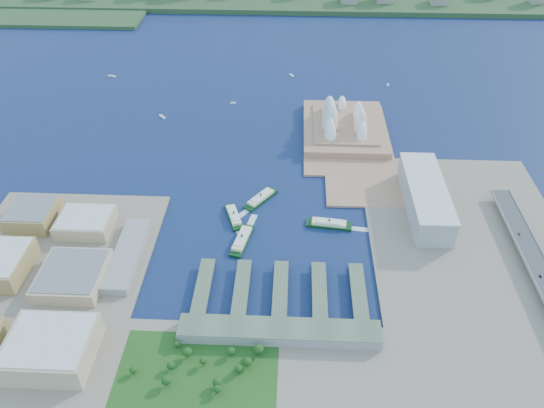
{
  "coord_description": "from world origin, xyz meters",
  "views": [
    {
      "loc": [
        23.15,
        -472.84,
        428.46
      ],
      "look_at": [
        -1.3,
        60.54,
        18.0
      ],
      "focal_mm": 35.0,
      "sensor_mm": 36.0,
      "label": 1
    }
  ],
  "objects_px": {
    "ferry_c": "(242,238)",
    "ferry_a": "(234,215)",
    "opera_house": "(346,114)",
    "car_b": "(540,276)",
    "toaster_building": "(425,198)",
    "ferry_b": "(261,197)",
    "ferry_d": "(329,223)",
    "car_c": "(519,234)"
  },
  "relations": [
    {
      "from": "ferry_c",
      "to": "car_b",
      "type": "xyz_separation_m",
      "value": [
        331.27,
        -58.82,
        9.89
      ]
    },
    {
      "from": "opera_house",
      "to": "ferry_a",
      "type": "height_order",
      "value": "opera_house"
    },
    {
      "from": "car_b",
      "to": "opera_house",
      "type": "bearing_deg",
      "value": 119.92
    },
    {
      "from": "opera_house",
      "to": "ferry_d",
      "type": "relative_size",
      "value": 3.15
    },
    {
      "from": "ferry_a",
      "to": "car_c",
      "type": "height_order",
      "value": "car_c"
    },
    {
      "from": "ferry_c",
      "to": "ferry_a",
      "type": "bearing_deg",
      "value": -59.88
    },
    {
      "from": "ferry_c",
      "to": "opera_house",
      "type": "bearing_deg",
      "value": -104.96
    },
    {
      "from": "car_b",
      "to": "car_c",
      "type": "relative_size",
      "value": 0.77
    },
    {
      "from": "ferry_b",
      "to": "ferry_c",
      "type": "height_order",
      "value": "ferry_c"
    },
    {
      "from": "toaster_building",
      "to": "ferry_d",
      "type": "bearing_deg",
      "value": -162.97
    },
    {
      "from": "opera_house",
      "to": "ferry_c",
      "type": "height_order",
      "value": "opera_house"
    },
    {
      "from": "toaster_building",
      "to": "ferry_a",
      "type": "relative_size",
      "value": 2.89
    },
    {
      "from": "ferry_a",
      "to": "car_b",
      "type": "xyz_separation_m",
      "value": [
        345.9,
        -104.13,
        10.38
      ]
    },
    {
      "from": "car_b",
      "to": "toaster_building",
      "type": "bearing_deg",
      "value": 127.44
    },
    {
      "from": "toaster_building",
      "to": "ferry_d",
      "type": "relative_size",
      "value": 2.71
    },
    {
      "from": "ferry_b",
      "to": "ferry_a",
      "type": "bearing_deg",
      "value": -93.73
    },
    {
      "from": "ferry_c",
      "to": "car_b",
      "type": "distance_m",
      "value": 336.6
    },
    {
      "from": "toaster_building",
      "to": "ferry_b",
      "type": "distance_m",
      "value": 213.58
    },
    {
      "from": "car_c",
      "to": "car_b",
      "type": "bearing_deg",
      "value": -90.0
    },
    {
      "from": "ferry_b",
      "to": "car_b",
      "type": "height_order",
      "value": "car_b"
    },
    {
      "from": "toaster_building",
      "to": "car_b",
      "type": "bearing_deg",
      "value": -52.56
    },
    {
      "from": "opera_house",
      "to": "ferry_d",
      "type": "bearing_deg",
      "value": -98.07
    },
    {
      "from": "ferry_b",
      "to": "toaster_building",
      "type": "bearing_deg",
      "value": 32.4
    },
    {
      "from": "ferry_a",
      "to": "car_c",
      "type": "bearing_deg",
      "value": -24.66
    },
    {
      "from": "ferry_a",
      "to": "ferry_b",
      "type": "distance_m",
      "value": 50.83
    },
    {
      "from": "opera_house",
      "to": "ferry_a",
      "type": "bearing_deg",
      "value": -124.22
    },
    {
      "from": "ferry_b",
      "to": "ferry_d",
      "type": "xyz_separation_m",
      "value": [
        89.01,
        -49.48,
        0.03
      ]
    },
    {
      "from": "opera_house",
      "to": "toaster_building",
      "type": "height_order",
      "value": "opera_house"
    },
    {
      "from": "toaster_building",
      "to": "ferry_b",
      "type": "height_order",
      "value": "toaster_building"
    },
    {
      "from": "ferry_b",
      "to": "car_c",
      "type": "bearing_deg",
      "value": 22.43
    },
    {
      "from": "ferry_b",
      "to": "car_b",
      "type": "relative_size",
      "value": 15.52
    },
    {
      "from": "ferry_b",
      "to": "car_b",
      "type": "xyz_separation_m",
      "value": [
        313.73,
        -143.49,
        10.08
      ]
    },
    {
      "from": "car_c",
      "to": "ferry_d",
      "type": "bearing_deg",
      "value": 174.03
    },
    {
      "from": "toaster_building",
      "to": "ferry_c",
      "type": "height_order",
      "value": "toaster_building"
    },
    {
      "from": "opera_house",
      "to": "car_b",
      "type": "height_order",
      "value": "opera_house"
    },
    {
      "from": "ferry_c",
      "to": "ferry_d",
      "type": "bearing_deg",
      "value": -149.49
    },
    {
      "from": "ferry_d",
      "to": "toaster_building",
      "type": "bearing_deg",
      "value": -66.2
    },
    {
      "from": "ferry_a",
      "to": "ferry_d",
      "type": "height_order",
      "value": "ferry_d"
    },
    {
      "from": "ferry_c",
      "to": "ferry_d",
      "type": "xyz_separation_m",
      "value": [
        106.56,
        35.19,
        -0.16
      ]
    },
    {
      "from": "toaster_building",
      "to": "ferry_a",
      "type": "xyz_separation_m",
      "value": [
        -244.9,
        -27.76,
        -15.43
      ]
    },
    {
      "from": "opera_house",
      "to": "ferry_c",
      "type": "distance_m",
      "value": 308.13
    },
    {
      "from": "ferry_d",
      "to": "car_b",
      "type": "distance_m",
      "value": 243.8
    }
  ]
}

